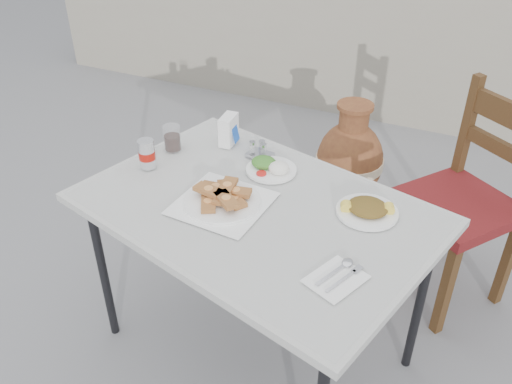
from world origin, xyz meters
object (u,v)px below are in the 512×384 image
at_px(pide_plate, 222,197).
at_px(chair, 465,200).
at_px(salad_rice_plate, 271,167).
at_px(condiment_caddy, 260,151).
at_px(soda_can, 147,154).
at_px(salad_chopped_plate, 367,209).
at_px(cola_glass, 172,139).
at_px(napkin_holder, 229,130).
at_px(terracotta_urn, 349,162).
at_px(cafe_table, 256,217).

xyz_separation_m(pide_plate, chair, (0.81, 0.79, -0.27)).
height_order(salad_rice_plate, chair, chair).
bearing_deg(condiment_caddy, chair, 26.53).
bearing_deg(pide_plate, soda_can, 165.16).
bearing_deg(salad_chopped_plate, condiment_caddy, 158.03).
bearing_deg(cola_glass, condiment_caddy, 15.14).
relative_size(salad_rice_plate, napkin_holder, 1.59).
bearing_deg(terracotta_urn, napkin_holder, -112.57).
relative_size(napkin_holder, terracotta_urn, 0.19).
bearing_deg(cafe_table, soda_can, 173.04).
relative_size(condiment_caddy, terracotta_urn, 0.17).
xyz_separation_m(cafe_table, pide_plate, (-0.12, -0.04, 0.08)).
xyz_separation_m(pide_plate, condiment_caddy, (-0.02, 0.37, -0.00)).
bearing_deg(condiment_caddy, cola_glass, -164.86).
bearing_deg(salad_chopped_plate, cafe_table, -162.43).
height_order(pide_plate, terracotta_urn, pide_plate).
height_order(soda_can, cola_glass, soda_can).
xyz_separation_m(cafe_table, condiment_caddy, (-0.14, 0.33, 0.08)).
bearing_deg(cola_glass, pide_plate, -35.48).
bearing_deg(cafe_table, pide_plate, -160.00).
bearing_deg(condiment_caddy, pide_plate, -87.04).
bearing_deg(pide_plate, terracotta_urn, 82.91).
bearing_deg(napkin_holder, chair, 14.92).
distance_m(cafe_table, salad_chopped_plate, 0.41).
xyz_separation_m(salad_chopped_plate, napkin_holder, (-0.69, 0.26, 0.05)).
xyz_separation_m(pide_plate, salad_chopped_plate, (0.50, 0.16, -0.01)).
relative_size(cafe_table, chair, 1.41).
relative_size(cafe_table, pide_plate, 4.27).
relative_size(salad_chopped_plate, terracotta_urn, 0.33).
distance_m(salad_chopped_plate, napkin_holder, 0.74).
bearing_deg(chair, cola_glass, -120.48).
xyz_separation_m(salad_rice_plate, salad_chopped_plate, (0.43, -0.12, -0.00)).
relative_size(cafe_table, salad_rice_plate, 7.07).
height_order(cola_glass, condiment_caddy, cola_glass).
bearing_deg(cola_glass, napkin_holder, 37.03).
relative_size(salad_chopped_plate, napkin_holder, 1.72).
bearing_deg(terracotta_urn, condiment_caddy, -101.26).
bearing_deg(cafe_table, salad_chopped_plate, 17.57).
distance_m(pide_plate, napkin_holder, 0.46).
bearing_deg(terracotta_urn, salad_rice_plate, -95.06).
relative_size(soda_can, terracotta_urn, 0.18).
relative_size(cafe_table, terracotta_urn, 2.13).
distance_m(cola_glass, napkin_holder, 0.25).
relative_size(cola_glass, terracotta_urn, 0.16).
xyz_separation_m(condiment_caddy, terracotta_urn, (0.18, 0.88, -0.48)).
relative_size(salad_rice_plate, cola_glass, 1.90).
bearing_deg(salad_rice_plate, soda_can, -158.87).
xyz_separation_m(cola_glass, terracotta_urn, (0.54, 0.98, -0.51)).
bearing_deg(salad_chopped_plate, pide_plate, -161.86).
height_order(pide_plate, salad_rice_plate, pide_plate).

